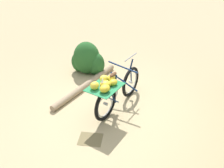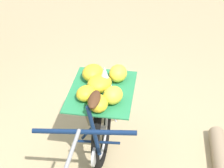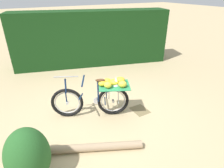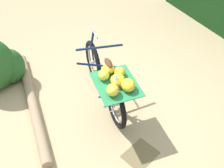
# 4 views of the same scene
# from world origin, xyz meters

# --- Properties ---
(bicycle) EXTENTS (1.03, 1.74, 1.03)m
(bicycle) POSITION_xyz_m (0.01, -0.09, 0.52)
(bicycle) COLOR black
(bicycle) RESTS_ON ground_plane
(leaf_litter_patch) EXTENTS (0.44, 0.36, 0.01)m
(leaf_litter_patch) POSITION_xyz_m (0.35, 0.89, 0.00)
(leaf_litter_patch) COLOR olive
(leaf_litter_patch) RESTS_ON ground_plane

